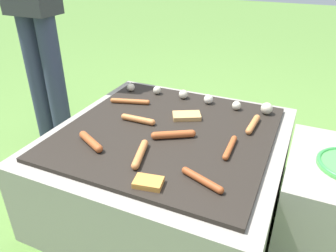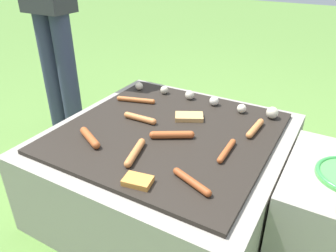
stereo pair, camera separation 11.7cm
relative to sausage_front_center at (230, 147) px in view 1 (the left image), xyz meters
The scene contains 14 objects.
ground_plane 0.49m from the sausage_front_center, behind, with size 14.00×14.00×0.00m, color #567F38.
grill 0.35m from the sausage_front_center, behind, with size 0.96×0.96×0.39m.
side_ledge 0.47m from the sausage_front_center, 10.70° to the left, with size 0.41×0.50×0.39m.
sausage_mid_right 0.34m from the sausage_front_center, 147.47° to the right, with size 0.07×0.18×0.03m.
sausage_mid_left 0.23m from the sausage_front_center, behind, with size 0.16×0.11×0.03m.
sausage_front_center is the anchor object (origin of this frame).
sausage_front_left 0.22m from the sausage_front_center, 78.98° to the left, with size 0.03×0.17×0.03m.
sausage_back_right 0.24m from the sausage_front_center, 97.76° to the right, with size 0.16×0.08×0.02m.
sausage_back_left 0.43m from the sausage_front_center, behind, with size 0.17×0.03×0.03m.
sausage_back_center 0.60m from the sausage_front_center, 159.19° to the left, with size 0.19×0.07×0.02m.
sausage_front_right 0.54m from the sausage_front_center, 159.68° to the right, with size 0.15×0.09×0.03m.
bread_slice_center 0.37m from the sausage_front_center, 120.77° to the right, with size 0.10×0.08×0.02m.
bread_slice_right 0.31m from the sausage_front_center, 143.69° to the left, with size 0.15×0.13×0.02m.
mushroom_row 0.44m from the sausage_front_center, 121.32° to the left, with size 0.76×0.07×0.05m.
Camera 1 is at (0.50, -1.10, 1.07)m, focal length 35.00 mm.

